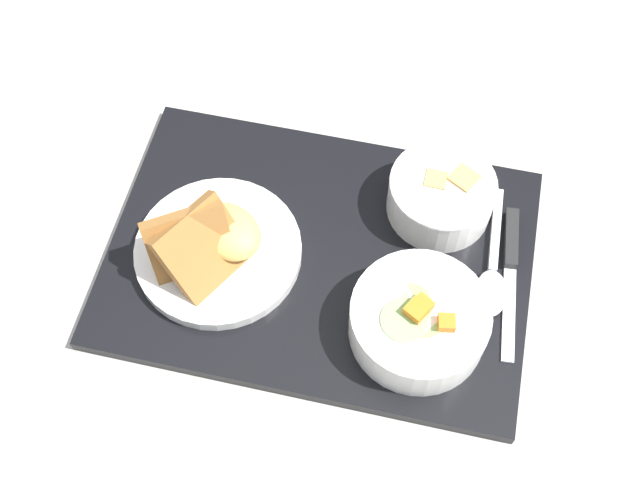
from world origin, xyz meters
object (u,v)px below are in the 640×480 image
(bowl_salad, at_px, (419,320))
(bowl_soup, at_px, (441,194))
(spoon, at_px, (492,276))
(plate_main, at_px, (215,247))
(knife, at_px, (510,257))

(bowl_salad, height_order, bowl_soup, bowl_salad)
(spoon, bearing_deg, plate_main, -85.08)
(bowl_soup, height_order, knife, bowl_soup)
(bowl_salad, relative_size, bowl_soup, 1.20)
(bowl_soup, xyz_separation_m, spoon, (-0.08, 0.06, -0.02))
(knife, xyz_separation_m, spoon, (0.01, 0.03, 0.00))
(bowl_salad, xyz_separation_m, plate_main, (0.22, -0.01, -0.01))
(bowl_salad, relative_size, spoon, 0.88)
(bowl_soup, bearing_deg, plate_main, 33.88)
(plate_main, bearing_deg, knife, -160.96)
(knife, bearing_deg, spoon, -36.56)
(knife, bearing_deg, plate_main, -82.76)
(plate_main, relative_size, spoon, 1.13)
(plate_main, distance_m, spoon, 0.29)
(bowl_soup, height_order, spoon, bowl_soup)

